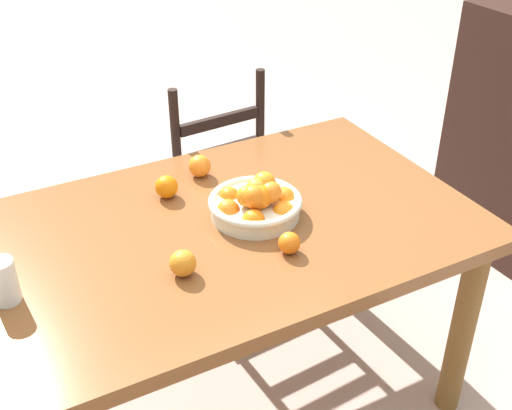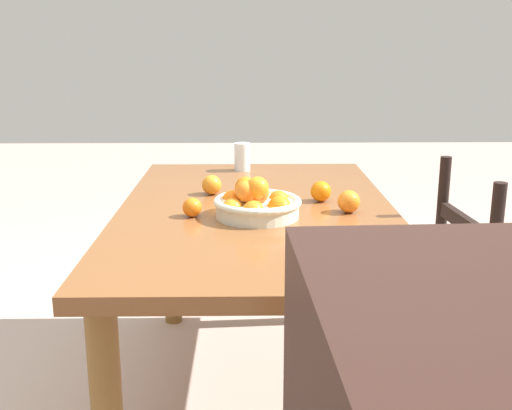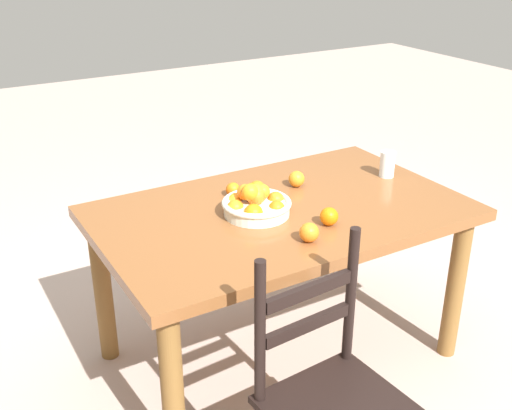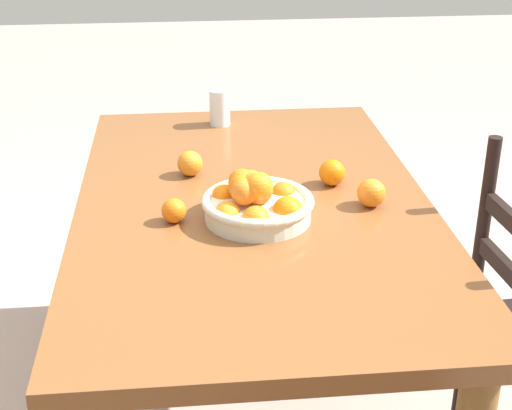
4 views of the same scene
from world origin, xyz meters
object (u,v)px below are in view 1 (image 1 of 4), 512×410
at_px(orange_loose_3, 200,166).
at_px(orange_loose_1, 289,243).
at_px(drinking_glass, 4,281).
at_px(orange_loose_2, 183,263).
at_px(dining_table, 221,253).
at_px(orange_loose_0, 167,187).
at_px(chair_near_window, 205,182).
at_px(fruit_bowl, 257,202).

bearing_deg(orange_loose_3, orange_loose_1, -85.16).
bearing_deg(drinking_glass, orange_loose_2, -14.31).
height_order(dining_table, orange_loose_0, orange_loose_0).
relative_size(chair_near_window, orange_loose_1, 14.99).
distance_m(orange_loose_2, drinking_glass, 0.45).
bearing_deg(fruit_bowl, orange_loose_3, 99.08).
distance_m(chair_near_window, orange_loose_1, 1.05).
bearing_deg(drinking_glass, orange_loose_1, -12.13).
height_order(orange_loose_3, drinking_glass, drinking_glass).
distance_m(dining_table, chair_near_window, 0.84).
relative_size(orange_loose_0, drinking_glass, 0.60).
height_order(chair_near_window, orange_loose_0, chair_near_window).
bearing_deg(orange_loose_0, dining_table, -71.29).
bearing_deg(fruit_bowl, drinking_glass, -176.45).
height_order(dining_table, fruit_bowl, fruit_bowl).
xyz_separation_m(chair_near_window, orange_loose_3, (-0.21, -0.46, 0.35)).
xyz_separation_m(dining_table, orange_loose_0, (-0.08, 0.23, 0.14)).
height_order(orange_loose_2, drinking_glass, drinking_glass).
distance_m(fruit_bowl, orange_loose_2, 0.34).
relative_size(orange_loose_0, orange_loose_2, 1.01).
relative_size(fruit_bowl, drinking_glass, 2.34).
bearing_deg(drinking_glass, fruit_bowl, 3.55).
height_order(dining_table, orange_loose_3, orange_loose_3).
height_order(fruit_bowl, orange_loose_1, fruit_bowl).
height_order(orange_loose_2, orange_loose_3, orange_loose_3).
xyz_separation_m(fruit_bowl, orange_loose_2, (-0.31, -0.16, -0.02)).
relative_size(orange_loose_2, drinking_glass, 0.60).
height_order(dining_table, chair_near_window, chair_near_window).
bearing_deg(drinking_glass, orange_loose_3, 27.39).
relative_size(dining_table, orange_loose_0, 20.89).
relative_size(chair_near_window, orange_loose_3, 12.54).
distance_m(orange_loose_2, orange_loose_3, 0.54).
distance_m(fruit_bowl, orange_loose_0, 0.31).
distance_m(orange_loose_3, drinking_glass, 0.78).
bearing_deg(orange_loose_0, orange_loose_2, -105.42).
xyz_separation_m(chair_near_window, orange_loose_2, (-0.47, -0.93, 0.35)).
height_order(orange_loose_1, drinking_glass, drinking_glass).
bearing_deg(fruit_bowl, chair_near_window, 78.19).
relative_size(fruit_bowl, orange_loose_0, 3.89).
bearing_deg(orange_loose_3, drinking_glass, -152.61).
height_order(dining_table, drinking_glass, drinking_glass).
xyz_separation_m(orange_loose_2, orange_loose_3, (0.26, 0.47, 0.00)).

